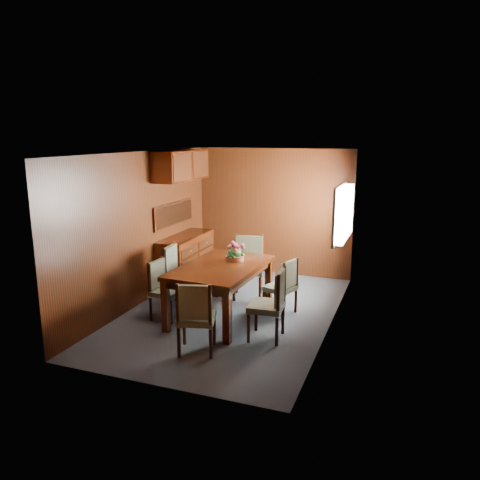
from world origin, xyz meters
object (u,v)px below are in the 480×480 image
at_px(sideboard, 186,260).
at_px(dining_table, 221,273).
at_px(chair_right_near, 272,301).
at_px(flower_centerpiece, 235,252).
at_px(chair_head, 196,314).
at_px(chair_left_near, 163,286).

bearing_deg(sideboard, dining_table, -45.74).
xyz_separation_m(chair_right_near, flower_centerpiece, (-0.81, 0.76, 0.41)).
relative_size(dining_table, chair_right_near, 1.83).
distance_m(sideboard, dining_table, 1.70).
relative_size(chair_head, flower_centerpiece, 3.21).
distance_m(sideboard, chair_right_near, 2.68).
bearing_deg(dining_table, chair_left_near, -155.87).
relative_size(chair_left_near, chair_right_near, 0.91).
height_order(dining_table, chair_head, chair_head).
height_order(chair_right_near, flower_centerpiece, flower_centerpiece).
xyz_separation_m(sideboard, chair_right_near, (2.09, -1.67, 0.08)).
bearing_deg(chair_head, chair_right_near, 28.27).
bearing_deg(sideboard, chair_left_near, -75.88).
distance_m(sideboard, flower_centerpiece, 1.65).
distance_m(dining_table, chair_head, 1.23).
bearing_deg(flower_centerpiece, dining_table, -109.54).
height_order(sideboard, flower_centerpiece, flower_centerpiece).
bearing_deg(flower_centerpiece, chair_head, -87.62).
bearing_deg(chair_right_near, chair_left_near, 80.94).
xyz_separation_m(chair_head, flower_centerpiece, (-0.06, 1.50, 0.41)).
distance_m(chair_head, flower_centerpiece, 1.56).
bearing_deg(dining_table, chair_head, -79.10).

